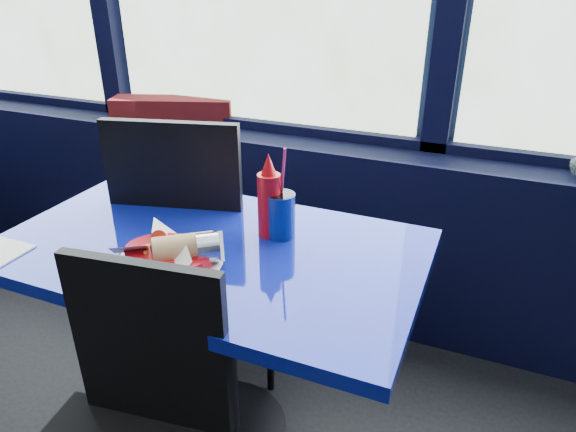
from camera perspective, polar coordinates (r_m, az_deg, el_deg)
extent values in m
cube|color=black|center=(2.44, -3.88, 0.16)|extent=(5.00, 0.26, 0.80)
cube|color=black|center=(2.36, -3.30, 9.94)|extent=(4.80, 0.08, 0.06)
cylinder|color=black|center=(1.94, -7.23, -22.46)|extent=(0.44, 0.44, 0.03)
cylinder|color=black|center=(1.71, -7.85, -15.21)|extent=(0.12, 0.12, 0.68)
cube|color=#0D1991|center=(1.49, -8.75, -3.81)|extent=(1.20, 0.70, 0.04)
cube|color=black|center=(1.25, -15.17, -13.68)|extent=(0.39, 0.08, 0.45)
cube|color=black|center=(1.98, -6.83, -3.27)|extent=(0.57, 0.57, 0.04)
cube|color=black|center=(1.72, -12.41, 1.99)|extent=(0.44, 0.14, 0.51)
cylinder|color=black|center=(2.24, -0.19, -7.02)|extent=(0.03, 0.03, 0.48)
cylinder|color=black|center=(1.92, -2.02, -13.46)|extent=(0.03, 0.03, 0.48)
cylinder|color=black|center=(2.33, -10.05, -6.13)|extent=(0.03, 0.03, 0.48)
cylinder|color=black|center=(2.02, -13.52, -12.05)|extent=(0.03, 0.03, 0.48)
cube|color=maroon|center=(2.51, -12.68, 11.43)|extent=(0.58, 0.32, 0.11)
cylinder|color=red|center=(1.38, -13.08, -4.55)|extent=(0.29, 0.29, 0.05)
cylinder|color=white|center=(1.39, -13.03, -4.91)|extent=(0.28, 0.28, 0.00)
cylinder|color=silver|center=(1.34, -8.90, -3.59)|extent=(0.09, 0.10, 0.08)
sphere|color=#55331D|center=(1.36, -13.91, -3.46)|extent=(0.06, 0.06, 0.06)
cylinder|color=red|center=(1.36, -14.14, -2.44)|extent=(0.06, 0.06, 0.01)
cylinder|color=red|center=(1.47, -2.10, 1.21)|extent=(0.07, 0.07, 0.19)
cone|color=red|center=(1.42, -2.18, 5.77)|extent=(0.04, 0.04, 0.06)
cylinder|color=navy|center=(1.48, -0.81, 0.08)|extent=(0.08, 0.08, 0.13)
cylinder|color=black|center=(1.45, -0.82, 2.35)|extent=(0.08, 0.08, 0.01)
cylinder|color=#FF3563|center=(1.42, -0.58, 4.42)|extent=(0.04, 0.06, 0.18)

